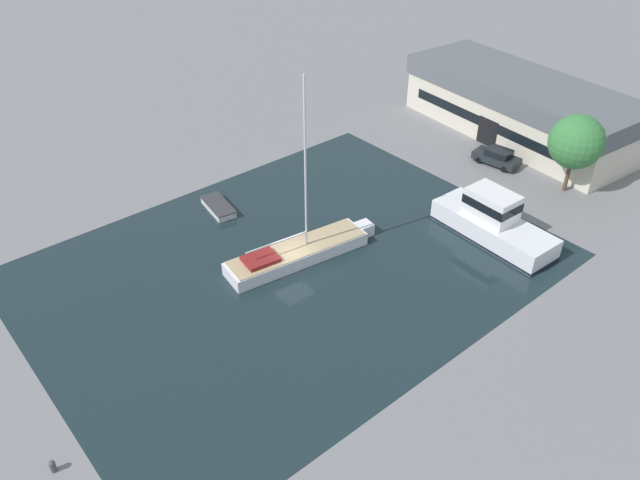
% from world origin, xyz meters
% --- Properties ---
extents(ground_plane, '(440.00, 440.00, 0.00)m').
position_xyz_m(ground_plane, '(0.00, 0.00, 0.00)').
color(ground_plane, slate).
extents(water_canal, '(27.71, 36.61, 0.01)m').
position_xyz_m(water_canal, '(0.00, 0.00, 0.00)').
color(water_canal, '#19282D').
rests_on(water_canal, ground).
extents(warehouse_building, '(24.99, 11.22, 5.79)m').
position_xyz_m(warehouse_building, '(-2.63, 31.27, 2.93)').
color(warehouse_building, beige).
rests_on(warehouse_building, ground).
extents(quay_tree_near_building, '(4.60, 4.60, 6.98)m').
position_xyz_m(quay_tree_near_building, '(6.96, 24.96, 4.67)').
color(quay_tree_near_building, brown).
rests_on(quay_tree_near_building, ground).
extents(parked_car, '(4.47, 2.43, 1.58)m').
position_xyz_m(parked_car, '(0.17, 24.28, 0.80)').
color(parked_car, '#1E2328').
rests_on(parked_car, ground).
extents(sailboat_moored, '(4.08, 12.37, 14.07)m').
position_xyz_m(sailboat_moored, '(-0.28, 0.91, 0.64)').
color(sailboat_moored, white).
rests_on(sailboat_moored, water_canal).
extents(motor_cruiser, '(10.14, 3.90, 3.86)m').
position_xyz_m(motor_cruiser, '(7.20, 14.13, 1.39)').
color(motor_cruiser, white).
rests_on(motor_cruiser, water_canal).
extents(small_dinghy, '(4.11, 2.23, 0.61)m').
position_xyz_m(small_dinghy, '(-9.88, 0.00, 0.32)').
color(small_dinghy, silver).
rests_on(small_dinghy, water_canal).
extents(mooring_bollard, '(0.35, 0.35, 0.77)m').
position_xyz_m(mooring_bollard, '(5.76, -19.92, 0.41)').
color(mooring_bollard, '#47474C').
rests_on(mooring_bollard, ground).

